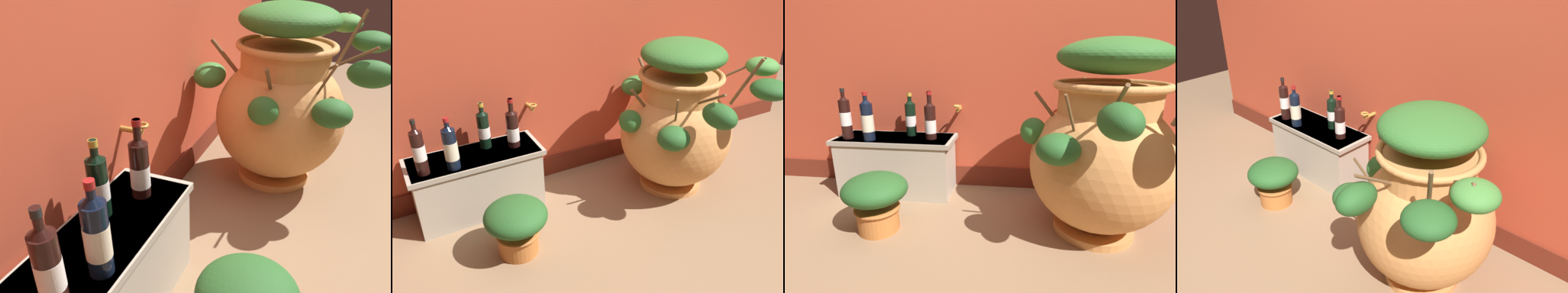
% 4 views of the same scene
% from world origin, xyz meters
% --- Properties ---
extents(terracotta_urn, '(0.91, 1.03, 1.01)m').
position_xyz_m(terracotta_urn, '(0.58, 0.58, 0.48)').
color(terracotta_urn, '#D68E4C').
rests_on(terracotta_urn, ground_plane).
extents(stone_ledge, '(0.80, 0.32, 0.40)m').
position_xyz_m(stone_ledge, '(-0.67, 0.93, 0.21)').
color(stone_ledge, '#B2A893').
rests_on(stone_ledge, ground_plane).
extents(wine_bottle_left, '(0.07, 0.07, 0.33)m').
position_xyz_m(wine_bottle_left, '(-0.97, 0.86, 0.55)').
color(wine_bottle_left, black).
rests_on(wine_bottle_left, stone_ledge).
extents(wine_bottle_middle, '(0.08, 0.08, 0.31)m').
position_xyz_m(wine_bottle_middle, '(-0.81, 0.84, 0.54)').
color(wine_bottle_middle, black).
rests_on(wine_bottle_middle, stone_ledge).
extents(wine_bottle_right, '(0.07, 0.07, 0.31)m').
position_xyz_m(wine_bottle_right, '(-0.42, 0.92, 0.53)').
color(wine_bottle_right, black).
rests_on(wine_bottle_right, stone_ledge).
extents(wine_bottle_back, '(0.07, 0.07, 0.29)m').
position_xyz_m(wine_bottle_back, '(-0.58, 0.99, 0.53)').
color(wine_bottle_back, black).
rests_on(wine_bottle_back, stone_ledge).
extents(potted_shrub, '(0.35, 0.34, 0.32)m').
position_xyz_m(potted_shrub, '(-0.60, 0.45, 0.20)').
color(potted_shrub, '#C17033').
rests_on(potted_shrub, ground_plane).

